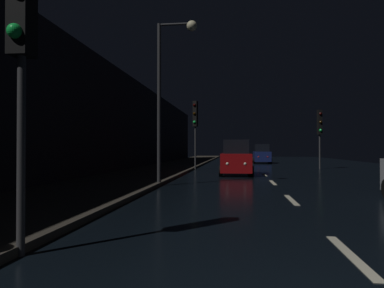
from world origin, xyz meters
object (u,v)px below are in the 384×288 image
at_px(car_distant_taillights, 262,155).
at_px(car_approaching_headlights, 236,159).
at_px(traffic_light_near_left, 21,17).
at_px(traffic_light_far_right, 320,126).
at_px(streetlamp_overhead, 170,76).
at_px(traffic_light_far_left, 195,120).

bearing_deg(car_distant_taillights, car_approaching_headlights, 171.04).
relative_size(traffic_light_near_left, traffic_light_far_right, 1.06).
distance_m(traffic_light_near_left, traffic_light_far_right, 25.34).
relative_size(streetlamp_overhead, car_approaching_headlights, 1.68).
xyz_separation_m(traffic_light_far_left, streetlamp_overhead, (0.27, -11.60, 0.89)).
bearing_deg(streetlamp_overhead, traffic_light_far_right, 56.07).
distance_m(traffic_light_far_left, streetlamp_overhead, 11.63).
relative_size(traffic_light_far_left, car_distant_taillights, 1.27).
distance_m(traffic_light_far_left, car_approaching_headlights, 6.38).
xyz_separation_m(streetlamp_overhead, car_approaching_headlights, (2.77, 6.73, -3.67)).
height_order(traffic_light_near_left, car_distant_taillights, traffic_light_near_left).
height_order(traffic_light_near_left, traffic_light_far_right, traffic_light_near_left).
xyz_separation_m(car_approaching_headlights, car_distant_taillights, (2.70, 17.16, -0.02)).
xyz_separation_m(streetlamp_overhead, car_distant_taillights, (5.47, 23.89, -3.70)).
bearing_deg(car_distant_taillights, streetlamp_overhead, 167.10).
xyz_separation_m(traffic_light_near_left, traffic_light_far_right, (9.53, 23.48, -0.23)).
height_order(traffic_light_near_left, traffic_light_far_left, traffic_light_far_left).
bearing_deg(car_approaching_headlights, traffic_light_far_right, 137.15).
bearing_deg(traffic_light_far_left, streetlamp_overhead, 15.59).
xyz_separation_m(traffic_light_far_right, traffic_light_far_left, (-9.44, -2.03, 0.46)).
xyz_separation_m(traffic_light_far_right, streetlamp_overhead, (-9.17, -13.62, 1.35)).
distance_m(car_approaching_headlights, car_distant_taillights, 17.37).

